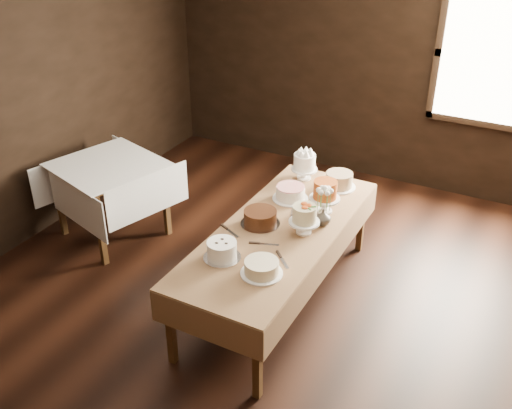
# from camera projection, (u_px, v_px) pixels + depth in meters

# --- Properties ---
(floor) EXTENTS (5.00, 6.00, 0.01)m
(floor) POSITION_uv_depth(u_px,v_px,m) (245.00, 312.00, 5.04)
(floor) COLOR black
(floor) RESTS_ON ground
(wall_back) EXTENTS (5.00, 0.02, 2.80)m
(wall_back) POSITION_uv_depth(u_px,v_px,m) (373.00, 61.00, 6.66)
(wall_back) COLOR black
(wall_back) RESTS_ON ground
(wall_left) EXTENTS (0.02, 6.00, 2.80)m
(wall_left) POSITION_uv_depth(u_px,v_px,m) (2.00, 107.00, 5.37)
(wall_left) COLOR black
(wall_left) RESTS_ON ground
(window) EXTENTS (1.10, 0.05, 1.30)m
(window) POSITION_uv_depth(u_px,v_px,m) (497.00, 60.00, 5.98)
(window) COLOR #FFEABF
(window) RESTS_ON wall_back
(display_table) EXTENTS (0.91, 2.30, 0.71)m
(display_table) POSITION_uv_depth(u_px,v_px,m) (279.00, 235.00, 4.88)
(display_table) COLOR #3D2510
(display_table) RESTS_ON ground
(side_table) EXTENTS (1.17, 1.17, 0.79)m
(side_table) POSITION_uv_depth(u_px,v_px,m) (109.00, 173.00, 5.79)
(side_table) COLOR #3D2510
(side_table) RESTS_ON ground
(cake_meringue) EXTENTS (0.29, 0.29, 0.26)m
(cake_meringue) POSITION_uv_depth(u_px,v_px,m) (304.00, 167.00, 5.59)
(cake_meringue) COLOR white
(cake_meringue) RESTS_ON display_table
(cake_speckled) EXTENTS (0.34, 0.34, 0.15)m
(cake_speckled) POSITION_uv_depth(u_px,v_px,m) (339.00, 181.00, 5.46)
(cake_speckled) COLOR white
(cake_speckled) RESTS_ON display_table
(cake_lattice) EXTENTS (0.32, 0.32, 0.12)m
(cake_lattice) POSITION_uv_depth(u_px,v_px,m) (290.00, 194.00, 5.27)
(cake_lattice) COLOR white
(cake_lattice) RESTS_ON display_table
(cake_caramel) EXTENTS (0.27, 0.27, 0.30)m
(cake_caramel) POSITION_uv_depth(u_px,v_px,m) (325.00, 198.00, 5.04)
(cake_caramel) COLOR white
(cake_caramel) RESTS_ON display_table
(cake_chocolate) EXTENTS (0.33, 0.33, 0.13)m
(cake_chocolate) POSITION_uv_depth(u_px,v_px,m) (260.00, 218.00, 4.89)
(cake_chocolate) COLOR silver
(cake_chocolate) RESTS_ON display_table
(cake_flowers) EXTENTS (0.26, 0.26, 0.26)m
(cake_flowers) POSITION_uv_depth(u_px,v_px,m) (304.00, 221.00, 4.75)
(cake_flowers) COLOR white
(cake_flowers) RESTS_ON display_table
(cake_swirl) EXTENTS (0.32, 0.32, 0.15)m
(cake_swirl) POSITION_uv_depth(u_px,v_px,m) (222.00, 251.00, 4.46)
(cake_swirl) COLOR silver
(cake_swirl) RESTS_ON display_table
(cake_cream) EXTENTS (0.31, 0.31, 0.11)m
(cake_cream) POSITION_uv_depth(u_px,v_px,m) (262.00, 268.00, 4.30)
(cake_cream) COLOR white
(cake_cream) RESTS_ON display_table
(cake_server_a) EXTENTS (0.23, 0.11, 0.01)m
(cake_server_a) POSITION_uv_depth(u_px,v_px,m) (270.00, 244.00, 4.65)
(cake_server_a) COLOR silver
(cake_server_a) RESTS_ON display_table
(cake_server_b) EXTENTS (0.19, 0.19, 0.01)m
(cake_server_b) POSITION_uv_depth(u_px,v_px,m) (284.00, 263.00, 4.44)
(cake_server_b) COLOR silver
(cake_server_b) RESTS_ON display_table
(cake_server_c) EXTENTS (0.10, 0.24, 0.01)m
(cake_server_c) POSITION_uv_depth(u_px,v_px,m) (293.00, 211.00, 5.11)
(cake_server_c) COLOR silver
(cake_server_c) RESTS_ON display_table
(cake_server_d) EXTENTS (0.21, 0.16, 0.01)m
(cake_server_d) POSITION_uv_depth(u_px,v_px,m) (320.00, 224.00, 4.92)
(cake_server_d) COLOR silver
(cake_server_d) RESTS_ON display_table
(cake_server_e) EXTENTS (0.23, 0.13, 0.01)m
(cake_server_e) POSITION_uv_depth(u_px,v_px,m) (233.00, 233.00, 4.80)
(cake_server_e) COLOR silver
(cake_server_e) RESTS_ON display_table
(flower_vase) EXTENTS (0.15, 0.15, 0.14)m
(flower_vase) POSITION_uv_depth(u_px,v_px,m) (323.00, 217.00, 4.89)
(flower_vase) COLOR #2D2823
(flower_vase) RESTS_ON display_table
(flower_bouquet) EXTENTS (0.14, 0.14, 0.20)m
(flower_bouquet) POSITION_uv_depth(u_px,v_px,m) (324.00, 197.00, 4.80)
(flower_bouquet) COLOR white
(flower_bouquet) RESTS_ON flower_vase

